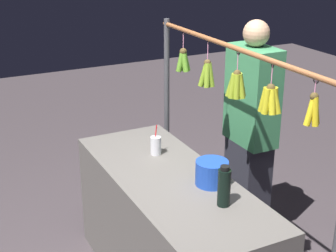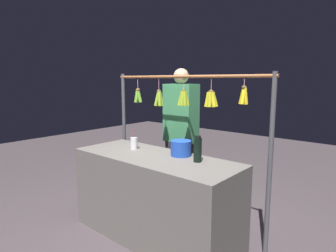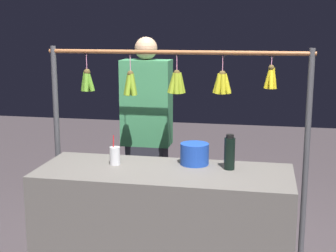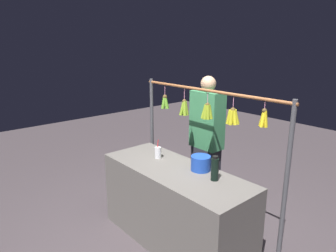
# 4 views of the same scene
# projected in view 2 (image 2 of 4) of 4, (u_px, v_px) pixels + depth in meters

# --- Properties ---
(ground_plane) EXTENTS (12.00, 12.00, 0.00)m
(ground_plane) POSITION_uv_depth(u_px,v_px,m) (155.00, 237.00, 3.02)
(ground_plane) COLOR #463D40
(market_counter) EXTENTS (1.76, 0.67, 0.86)m
(market_counter) POSITION_uv_depth(u_px,v_px,m) (155.00, 197.00, 2.95)
(market_counter) COLOR #66605B
(market_counter) RESTS_ON ground
(display_rack) EXTENTS (2.03, 0.13, 1.68)m
(display_rack) POSITION_uv_depth(u_px,v_px,m) (183.00, 117.00, 3.18)
(display_rack) COLOR #4C4C51
(display_rack) RESTS_ON ground
(water_bottle) EXTENTS (0.08, 0.08, 0.25)m
(water_bottle) POSITION_uv_depth(u_px,v_px,m) (198.00, 149.00, 2.66)
(water_bottle) COLOR black
(water_bottle) RESTS_ON market_counter
(blue_bucket) EXTENTS (0.20, 0.20, 0.15)m
(blue_bucket) POSITION_uv_depth(u_px,v_px,m) (181.00, 148.00, 2.89)
(blue_bucket) COLOR blue
(blue_bucket) RESTS_ON market_counter
(drink_cup) EXTENTS (0.08, 0.08, 0.21)m
(drink_cup) POSITION_uv_depth(u_px,v_px,m) (134.00, 143.00, 3.16)
(drink_cup) COLOR silver
(drink_cup) RESTS_ON market_counter
(vendor_person) EXTENTS (0.42, 0.22, 1.75)m
(vendor_person) POSITION_uv_depth(u_px,v_px,m) (181.00, 139.00, 3.71)
(vendor_person) COLOR #2D2D38
(vendor_person) RESTS_ON ground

